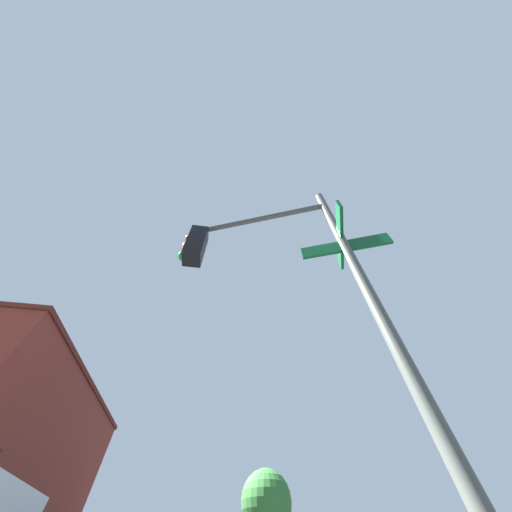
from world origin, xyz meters
name	(u,v)px	position (x,y,z in m)	size (l,w,h in m)	color
traffic_signal_near	(266,259)	(-6.30, -5.91, 3.67)	(1.40, 2.79, 5.23)	#474C47
street_tree	(266,502)	(8.03, -8.29, 3.33)	(2.45, 2.45, 4.57)	#4C331E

